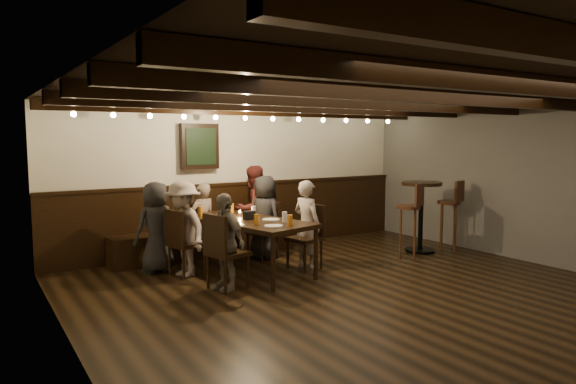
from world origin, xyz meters
TOP-DOWN VIEW (x-y plane):
  - room at (-0.29, 2.21)m, footprint 7.00×7.00m
  - dining_table at (-0.69, 2.03)m, footprint 1.32×2.16m
  - chair_left_near at (-1.49, 2.31)m, footprint 0.50×0.50m
  - chair_left_far at (-1.29, 1.43)m, footprint 0.52×0.52m
  - chair_right_near at (-0.08, 2.62)m, footprint 0.48×0.48m
  - chair_right_far at (0.11, 1.74)m, footprint 0.50×0.50m
  - person_bench_left at (-1.76, 2.71)m, footprint 0.70×0.53m
  - person_bench_centre at (-0.91, 3.05)m, footprint 0.49×0.37m
  - person_bench_right at (-0.00, 3.10)m, footprint 0.80×0.68m
  - person_left_near at (-1.52, 2.30)m, footprint 0.66×0.93m
  - person_left_far at (-1.32, 1.42)m, footprint 0.44×0.76m
  - person_right_near at (-0.05, 2.63)m, footprint 0.54×0.71m
  - person_right_far at (0.14, 1.75)m, footprint 0.40×0.52m
  - pint_a at (-1.11, 2.65)m, footprint 0.07×0.07m
  - pint_b at (-0.58, 2.71)m, footprint 0.07×0.07m
  - pint_c at (-1.00, 2.06)m, footprint 0.07×0.07m
  - pint_d at (-0.44, 2.29)m, footprint 0.07×0.07m
  - pint_e at (-0.80, 1.54)m, footprint 0.07×0.07m
  - pint_f at (-0.37, 1.53)m, footprint 0.07×0.07m
  - pint_g at (-0.46, 1.26)m, footprint 0.07×0.07m
  - plate_near at (-0.68, 1.31)m, footprint 0.24×0.24m
  - plate_far at (-0.44, 1.77)m, footprint 0.24×0.24m
  - condiment_caddy at (-0.67, 1.98)m, footprint 0.15×0.10m
  - candle at (-0.63, 2.34)m, footprint 0.05×0.05m
  - high_top_table at (2.35, 1.63)m, footprint 0.66×0.66m
  - bar_stool_left at (1.85, 1.43)m, footprint 0.41×0.43m
  - bar_stool_right at (2.85, 1.48)m, footprint 0.40×0.42m

SIDE VIEW (x-z plane):
  - chair_right_near at x=-0.08m, z-range -0.17..0.72m
  - chair_left_near at x=-1.49m, z-range -0.18..0.74m
  - chair_right_far at x=0.11m, z-range -0.18..0.75m
  - chair_left_far at x=-1.29m, z-range -0.19..0.77m
  - bar_stool_left at x=1.85m, z-range -0.15..1.03m
  - bar_stool_right at x=2.85m, z-range -0.15..1.03m
  - person_bench_centre at x=-0.91m, z-range 0.00..1.19m
  - person_left_far at x=-1.32m, z-range 0.00..1.21m
  - person_bench_left at x=-1.76m, z-range 0.00..1.28m
  - person_right_far at x=0.14m, z-range 0.00..1.28m
  - person_right_near at x=-0.05m, z-range 0.00..1.30m
  - person_left_near at x=-1.52m, z-range 0.00..1.31m
  - dining_table at x=-0.69m, z-range 0.31..1.07m
  - person_bench_right at x=0.00m, z-range 0.00..1.43m
  - plate_near at x=-0.68m, z-range 0.75..0.77m
  - plate_far at x=-0.44m, z-range 0.75..0.77m
  - high_top_table at x=2.35m, z-range 0.18..1.35m
  - candle at x=-0.63m, z-range 0.75..0.80m
  - condiment_caddy at x=-0.67m, z-range 0.75..0.87m
  - pint_a at x=-1.11m, z-range 0.75..0.89m
  - pint_b at x=-0.58m, z-range 0.75..0.89m
  - pint_c at x=-1.00m, z-range 0.75..0.89m
  - pint_d at x=-0.44m, z-range 0.75..0.89m
  - pint_e at x=-0.80m, z-range 0.75..0.89m
  - pint_f at x=-0.37m, z-range 0.75..0.89m
  - pint_g at x=-0.46m, z-range 0.75..0.89m
  - room at x=-0.29m, z-range -2.43..4.57m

